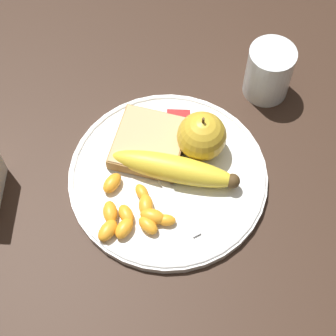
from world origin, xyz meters
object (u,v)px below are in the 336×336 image
at_px(apple, 202,136).
at_px(bread_slice, 149,143).
at_px(banana, 176,169).
at_px(fork, 162,180).
at_px(plate, 168,176).
at_px(jam_packet, 178,125).
at_px(juice_glass, 269,73).

xyz_separation_m(apple, bread_slice, (0.00, 0.07, -0.02)).
bearing_deg(banana, fork, 115.77).
relative_size(plate, bread_slice, 2.33).
distance_m(bread_slice, jam_packet, 0.05).
bearing_deg(bread_slice, jam_packet, -51.60).
xyz_separation_m(banana, bread_slice, (0.05, 0.04, -0.01)).
bearing_deg(juice_glass, banana, 140.88).
distance_m(apple, banana, 0.06).
distance_m(apple, jam_packet, 0.05).
bearing_deg(jam_packet, fork, 167.41).
bearing_deg(bread_slice, juice_glass, -55.34).
bearing_deg(plate, apple, -45.67).
relative_size(apple, bread_slice, 0.65).
relative_size(plate, apple, 3.57).
height_order(banana, fork, banana).
xyz_separation_m(banana, fork, (-0.01, 0.02, -0.02)).
relative_size(juice_glass, bread_slice, 0.72).
xyz_separation_m(plate, jam_packet, (0.08, -0.01, 0.01)).
distance_m(juice_glass, bread_slice, 0.21).
bearing_deg(fork, jam_packet, -43.77).
bearing_deg(fork, plate, -70.46).
height_order(plate, banana, banana).
relative_size(juice_glass, jam_packet, 2.07).
xyz_separation_m(plate, bread_slice, (0.04, 0.03, 0.02)).
distance_m(plate, juice_glass, 0.22).
relative_size(plate, juice_glass, 3.25).
bearing_deg(apple, fork, 135.32).
height_order(juice_glass, fork, juice_glass).
xyz_separation_m(juice_glass, jam_packet, (-0.09, 0.13, -0.02)).
bearing_deg(fork, bread_slice, -9.94).
height_order(apple, jam_packet, apple).
height_order(plate, jam_packet, jam_packet).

